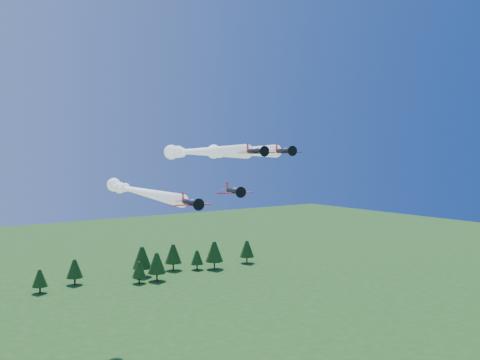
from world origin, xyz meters
TOP-DOWN VIEW (x-y plane):
  - plane_lead at (3.49, 22.15)m, footprint 14.46×53.04m
  - plane_left at (-3.95, 36.73)m, footprint 14.27×61.67m
  - plane_right at (15.49, 24.02)m, footprint 15.68×46.11m
  - plane_slot at (2.15, 5.48)m, footprint 7.64×8.44m
  - treeline at (15.71, 111.33)m, footprint 176.84×20.41m

SIDE VIEW (x-z plane):
  - treeline at x=15.71m, z-range 0.48..12.39m
  - plane_left at x=-3.95m, z-range 38.53..42.23m
  - plane_slot at x=2.15m, z-range 40.55..43.23m
  - plane_lead at x=3.49m, z-range 47.78..51.48m
  - plane_right at x=15.49m, z-range 47.87..51.57m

